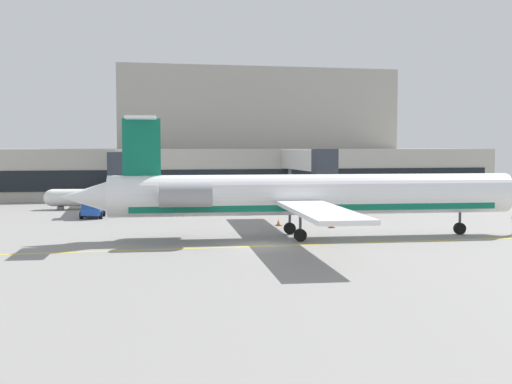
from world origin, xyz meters
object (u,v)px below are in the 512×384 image
(belt_loader, at_px, (398,196))
(fuel_tank, at_px, (73,198))
(regional_jet, at_px, (307,195))
(baggage_tug, at_px, (383,201))
(pushback_tractor, at_px, (92,209))

(belt_loader, height_order, fuel_tank, fuel_tank)
(regional_jet, distance_m, fuel_tank, 31.85)
(regional_jet, height_order, baggage_tug, regional_jet)
(belt_loader, bearing_deg, regional_jet, -126.73)
(fuel_tank, bearing_deg, pushback_tractor, -75.83)
(regional_jet, bearing_deg, belt_loader, 53.27)
(regional_jet, bearing_deg, baggage_tug, 52.76)
(belt_loader, bearing_deg, pushback_tractor, -167.88)
(regional_jet, height_order, belt_loader, regional_jet)
(pushback_tractor, height_order, fuel_tank, fuel_tank)
(pushback_tractor, xyz_separation_m, fuel_tank, (-2.32, 9.20, 0.34))
(regional_jet, distance_m, baggage_tug, 22.26)
(baggage_tug, relative_size, fuel_tank, 0.70)
(baggage_tug, bearing_deg, fuel_tank, 165.40)
(pushback_tractor, bearing_deg, belt_loader, 12.12)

